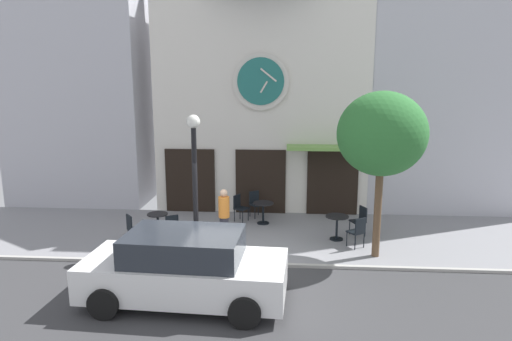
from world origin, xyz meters
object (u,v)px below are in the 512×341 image
(cafe_chair_left_end, at_px, (255,202))
(cafe_chair_right_end, at_px, (239,206))
(cafe_table_near_door, at_px, (263,209))
(cafe_chair_outer, at_px, (358,230))
(street_lamp, at_px, (195,184))
(cafe_chair_facing_street, at_px, (171,227))
(street_tree, at_px, (382,135))
(cafe_chair_corner, at_px, (360,219))
(cafe_table_near_curb, at_px, (158,221))
(pedestrian_orange, at_px, (224,217))
(parked_car_white, at_px, (185,268))
(cafe_table_leftmost, at_px, (337,223))
(cafe_chair_under_awning, at_px, (133,227))

(cafe_chair_left_end, height_order, cafe_chair_right_end, same)
(cafe_table_near_door, xyz_separation_m, cafe_chair_outer, (2.80, -2.03, 0.02))
(street_lamp, height_order, cafe_chair_facing_street, street_lamp)
(street_tree, distance_m, cafe_chair_corner, 3.26)
(cafe_table_near_curb, distance_m, pedestrian_orange, 2.23)
(street_tree, height_order, parked_car_white, street_tree)
(cafe_table_near_door, relative_size, cafe_table_leftmost, 0.98)
(cafe_table_near_curb, bearing_deg, cafe_table_near_door, 25.63)
(street_tree, relative_size, cafe_table_near_door, 6.17)
(street_tree, relative_size, cafe_chair_corner, 4.94)
(cafe_chair_left_end, relative_size, parked_car_white, 0.21)
(cafe_table_near_curb, relative_size, cafe_chair_corner, 0.81)
(street_lamp, bearing_deg, cafe_chair_outer, 6.62)
(cafe_chair_corner, xyz_separation_m, cafe_chair_under_awning, (-6.71, -1.26, 0.00))
(cafe_chair_left_end, bearing_deg, cafe_chair_outer, -42.00)
(cafe_table_near_door, xyz_separation_m, cafe_chair_under_awning, (-3.67, -2.19, 0.02))
(cafe_chair_facing_street, distance_m, pedestrian_orange, 1.59)
(cafe_chair_outer, xyz_separation_m, cafe_chair_right_end, (-3.63, 2.27, 0.00))
(cafe_chair_right_end, height_order, parked_car_white, parked_car_white)
(street_tree, distance_m, cafe_chair_under_awning, 7.43)
(cafe_chair_left_end, bearing_deg, pedestrian_orange, -103.74)
(street_lamp, xyz_separation_m, cafe_chair_outer, (4.53, 0.53, -1.41))
(street_tree, relative_size, parked_car_white, 1.01)
(street_lamp, bearing_deg, street_tree, -0.59)
(cafe_table_near_curb, distance_m, cafe_chair_right_end, 2.90)
(street_lamp, relative_size, cafe_chair_corner, 4.23)
(cafe_chair_corner, bearing_deg, cafe_chair_outer, -102.30)
(cafe_chair_right_end, xyz_separation_m, parked_car_white, (-0.56, -5.71, 0.23))
(cafe_chair_outer, relative_size, parked_car_white, 0.21)
(cafe_chair_facing_street, height_order, cafe_chair_corner, same)
(cafe_table_near_door, distance_m, cafe_chair_under_awning, 4.28)
(cafe_chair_right_end, xyz_separation_m, pedestrian_orange, (-0.19, -2.33, 0.33))
(street_lamp, height_order, cafe_chair_under_awning, street_lamp)
(street_lamp, distance_m, cafe_chair_outer, 4.78)
(cafe_chair_corner, relative_size, parked_car_white, 0.21)
(cafe_table_leftmost, height_order, cafe_chair_left_end, cafe_chair_left_end)
(street_lamp, distance_m, cafe_chair_under_awning, 2.42)
(cafe_chair_right_end, bearing_deg, cafe_chair_under_awning, -139.38)
(street_lamp, height_order, cafe_table_leftmost, street_lamp)
(cafe_table_near_door, bearing_deg, cafe_chair_corner, -17.03)
(cafe_table_near_curb, height_order, parked_car_white, parked_car_white)
(cafe_table_near_door, distance_m, cafe_chair_corner, 3.18)
(cafe_chair_outer, xyz_separation_m, parked_car_white, (-4.18, -3.43, 0.23))
(cafe_table_near_door, xyz_separation_m, cafe_chair_right_end, (-0.83, 0.25, 0.02))
(street_tree, height_order, cafe_chair_under_awning, street_tree)
(street_lamp, bearing_deg, cafe_chair_facing_street, 151.37)
(cafe_table_near_door, height_order, cafe_chair_left_end, cafe_chair_left_end)
(cafe_chair_outer, bearing_deg, cafe_chair_facing_street, -179.23)
(cafe_chair_right_end, bearing_deg, cafe_table_leftmost, -27.62)
(street_lamp, height_order, cafe_chair_left_end, street_lamp)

